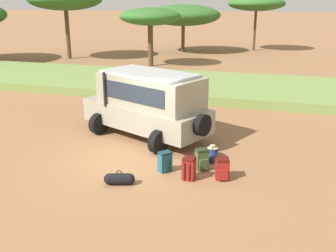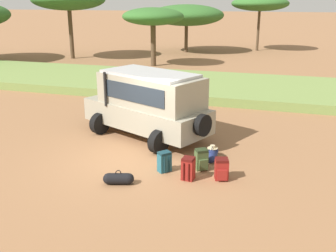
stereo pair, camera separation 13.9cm
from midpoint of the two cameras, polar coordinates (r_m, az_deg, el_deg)
The scene contains 12 objects.
ground_plane at distance 12.58m, azimuth -5.33°, elevation -5.05°, with size 320.00×320.00×0.00m, color #936642.
grass_bank at distance 22.47m, azimuth 4.89°, elevation 5.86°, with size 120.00×7.00×0.44m.
safari_vehicle at distance 14.32m, azimuth -3.27°, elevation 3.35°, with size 5.37×3.86×2.44m.
backpack_beside_front_wheel at distance 11.30m, azimuth 7.52°, elevation -6.21°, with size 0.45×0.49×0.62m.
backpack_cluster_center at distance 11.84m, azimuth 4.60°, elevation -4.88°, with size 0.45×0.47×0.65m.
backpack_near_rear_wheel at distance 11.69m, azimuth -0.82°, elevation -5.22°, with size 0.46×0.46×0.62m.
backpack_outermost at distance 11.20m, azimuth 2.72°, elevation -6.18°, with size 0.36×0.45×0.66m.
duffel_bag_low_black_case at distance 12.66m, azimuth 6.09°, elevation -4.06°, with size 0.37×0.93×0.44m.
duffel_bag_soft_canvas at distance 11.04m, azimuth -7.43°, elevation -7.63°, with size 0.84×0.47×0.42m.
acacia_tree_centre_back at distance 30.26m, azimuth -2.74°, elevation 15.53°, with size 4.65×4.11×4.33m.
acacia_tree_right_mid at distance 38.49m, azimuth 2.12°, elevation 15.78°, with size 7.04×6.82×4.44m.
acacia_tree_far_right at distance 40.66m, azimuth 12.62°, elevation 16.94°, with size 5.50×5.19×5.20m.
Camera 1 is at (4.32, -10.74, 4.90)m, focal length 42.00 mm.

